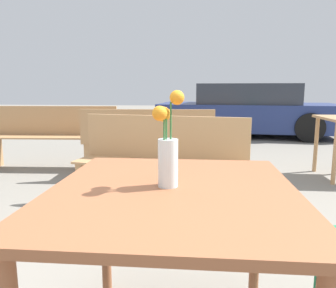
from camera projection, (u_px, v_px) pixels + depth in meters
table_front at (173, 211)px, 1.22m from camera, size 0.92×1.01×0.73m
flower_vase at (168, 152)px, 1.20m from camera, size 0.11×0.11×0.36m
bench_near at (161, 160)px, 2.92m from camera, size 1.57×0.62×0.85m
bench_middle at (148, 141)px, 3.99m from camera, size 1.62×0.48×0.85m
bench_far at (53, 134)px, 4.53m from camera, size 1.77×0.48×0.85m
parked_car at (247, 111)px, 7.66m from camera, size 4.14×2.03×1.20m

